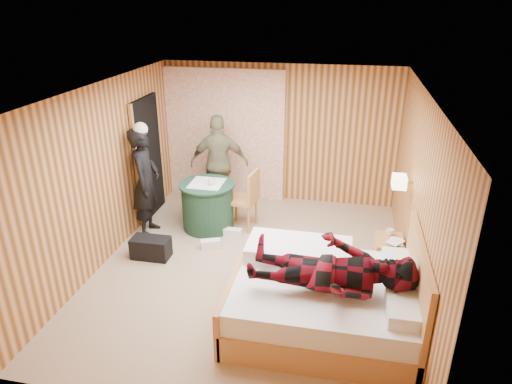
% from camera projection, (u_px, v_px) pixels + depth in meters
% --- Properties ---
extents(floor, '(4.20, 5.00, 0.01)m').
position_uv_depth(floor, '(250.00, 268.00, 6.47)').
color(floor, tan).
rests_on(floor, ground).
extents(ceiling, '(4.20, 5.00, 0.01)m').
position_uv_depth(ceiling, '(249.00, 91.00, 5.48)').
color(ceiling, white).
rests_on(ceiling, wall_back).
extents(wall_back, '(4.20, 0.02, 2.50)m').
position_uv_depth(wall_back, '(279.00, 134.00, 8.22)').
color(wall_back, '#D78B52').
rests_on(wall_back, floor).
extents(wall_left, '(0.02, 5.00, 2.50)m').
position_uv_depth(wall_left, '(103.00, 175.00, 6.36)').
color(wall_left, '#D78B52').
rests_on(wall_left, floor).
extents(wall_right, '(0.02, 5.00, 2.50)m').
position_uv_depth(wall_right, '(417.00, 200.00, 5.59)').
color(wall_right, '#D78B52').
rests_on(wall_right, floor).
extents(curtain, '(2.20, 0.08, 2.40)m').
position_uv_depth(curtain, '(225.00, 135.00, 8.36)').
color(curtain, white).
rests_on(curtain, floor).
extents(doorway, '(0.06, 0.90, 2.05)m').
position_uv_depth(doorway, '(149.00, 158.00, 7.70)').
color(doorway, black).
rests_on(doorway, floor).
extents(wall_lamp, '(0.26, 0.24, 0.16)m').
position_uv_depth(wall_lamp, '(400.00, 182.00, 6.00)').
color(wall_lamp, gold).
rests_on(wall_lamp, wall_right).
extents(bed, '(2.15, 1.69, 1.16)m').
position_uv_depth(bed, '(327.00, 299.00, 5.26)').
color(bed, tan).
rests_on(bed, floor).
extents(nightstand, '(0.38, 0.52, 0.50)m').
position_uv_depth(nightstand, '(388.00, 255.00, 6.30)').
color(nightstand, tan).
rests_on(nightstand, floor).
extents(round_table, '(0.89, 0.89, 0.79)m').
position_uv_depth(round_table, '(208.00, 205.00, 7.45)').
color(round_table, '#1F4430').
rests_on(round_table, floor).
extents(chair_far, '(0.52, 0.52, 0.93)m').
position_uv_depth(chair_far, '(218.00, 181.00, 8.03)').
color(chair_far, tan).
rests_on(chair_far, floor).
extents(chair_near, '(0.51, 0.51, 1.00)m').
position_uv_depth(chair_near, '(247.00, 195.00, 7.38)').
color(chair_near, tan).
rests_on(chair_near, floor).
extents(duffel_bag, '(0.55, 0.30, 0.31)m').
position_uv_depth(duffel_bag, '(151.00, 248.00, 6.67)').
color(duffel_bag, black).
rests_on(duffel_bag, floor).
extents(sneaker_left, '(0.29, 0.12, 0.13)m').
position_uv_depth(sneaker_left, '(233.00, 232.00, 7.30)').
color(sneaker_left, white).
rests_on(sneaker_left, floor).
extents(sneaker_right, '(0.32, 0.22, 0.13)m').
position_uv_depth(sneaker_right, '(211.00, 244.00, 6.96)').
color(sneaker_right, white).
rests_on(sneaker_right, floor).
extents(woman_standing, '(0.51, 0.69, 1.76)m').
position_uv_depth(woman_standing, '(146.00, 182.00, 7.10)').
color(woman_standing, black).
rests_on(woman_standing, floor).
extents(man_at_table, '(1.07, 0.59, 1.72)m').
position_uv_depth(man_at_table, '(219.00, 163.00, 7.94)').
color(man_at_table, '#75714E').
rests_on(man_at_table, floor).
extents(man_on_bed, '(0.86, 0.67, 1.77)m').
position_uv_depth(man_on_bed, '(333.00, 259.00, 4.78)').
color(man_on_bed, '#600915').
rests_on(man_on_bed, bed).
extents(book_lower, '(0.19, 0.24, 0.02)m').
position_uv_depth(book_lower, '(390.00, 241.00, 6.16)').
color(book_lower, white).
rests_on(book_lower, nightstand).
extents(book_upper, '(0.27, 0.28, 0.02)m').
position_uv_depth(book_upper, '(390.00, 239.00, 6.15)').
color(book_upper, white).
rests_on(book_upper, nightstand).
extents(cup_nightstand, '(0.12, 0.12, 0.09)m').
position_uv_depth(cup_nightstand, '(389.00, 232.00, 6.30)').
color(cup_nightstand, white).
rests_on(cup_nightstand, nightstand).
extents(cup_table, '(0.13, 0.13, 0.10)m').
position_uv_depth(cup_table, '(212.00, 182.00, 7.21)').
color(cup_table, white).
rests_on(cup_table, round_table).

